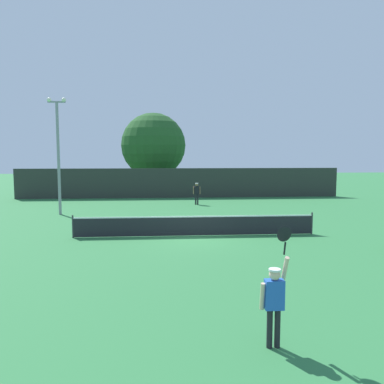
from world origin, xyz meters
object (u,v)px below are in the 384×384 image
player_serving (275,296)px  light_pole (58,148)px  tennis_ball (141,228)px  parked_car_near (104,184)px  player_receiving (197,191)px  large_tree (153,145)px

player_serving → light_pole: (-8.87, 17.99, 3.19)m
tennis_ball → light_pole: (-5.49, 5.23, 4.24)m
tennis_ball → light_pole: bearing=136.4°
tennis_ball → parked_car_near: 21.76m
player_receiving → tennis_ball: bearing=68.4°
parked_car_near → player_receiving: bearing=-54.7°
light_pole → tennis_ball: bearing=-43.6°
player_serving → player_receiving: 22.24m
player_serving → light_pole: light_pole is taller
player_receiving → parked_car_near: bearing=-53.1°
large_tree → player_receiving: bearing=-71.3°
tennis_ball → player_receiving: bearing=68.4°
player_serving → large_tree: size_ratio=0.31×
large_tree → player_serving: bearing=-84.5°
player_receiving → tennis_ball: player_receiving is taller
player_receiving → player_serving: bearing=89.1°
player_receiving → large_tree: bearing=-71.3°
player_receiving → large_tree: size_ratio=0.21×
light_pole → large_tree: (5.69, 14.74, 0.50)m
tennis_ball → parked_car_near: parked_car_near is taller
player_serving → light_pole: size_ratio=0.33×
player_receiving → parked_car_near: 14.62m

